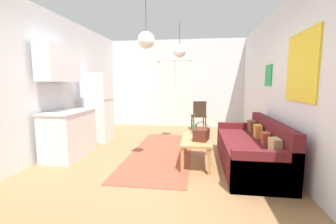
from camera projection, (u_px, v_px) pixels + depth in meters
ground_plane at (154, 172)px, 3.71m from camera, size 4.82×8.32×0.10m
wall_back at (177, 84)px, 7.37m from camera, size 4.42×0.13×2.77m
wall_right at (301, 84)px, 3.24m from camera, size 0.12×7.92×2.77m
wall_left at (27, 84)px, 3.81m from camera, size 0.12×7.92×2.77m
area_rug at (161, 153)px, 4.58m from camera, size 1.19×3.12×0.01m
couch at (253, 151)px, 3.81m from camera, size 0.85×2.09×0.80m
coffee_table at (196, 141)px, 3.95m from camera, size 0.50×1.05×0.45m
bamboo_vase at (195, 129)px, 4.29m from camera, size 0.10×0.10×0.41m
handbag at (201, 134)px, 3.80m from camera, size 0.29×0.36×0.32m
refrigerator at (98, 107)px, 5.49m from camera, size 0.59×0.59×1.64m
kitchen_counter at (66, 115)px, 4.29m from camera, size 0.60×1.10×2.09m
accent_chair at (199, 114)px, 6.71m from camera, size 0.48×0.46×0.88m
pendant_lamp_near at (146, 40)px, 3.54m from camera, size 0.27×0.27×0.83m
pendant_lamp_far at (180, 51)px, 5.06m from camera, size 0.29×0.29×0.80m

